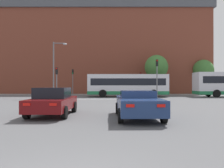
# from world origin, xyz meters

# --- Properties ---
(stop_line_strip) EXTENTS (8.93, 0.30, 0.01)m
(stop_line_strip) POSITION_xyz_m (0.00, 21.35, 0.00)
(stop_line_strip) COLOR silver
(stop_line_strip) RESTS_ON ground_plane
(far_pavement) EXTENTS (69.92, 2.50, 0.01)m
(far_pavement) POSITION_xyz_m (0.00, 33.20, 0.01)
(far_pavement) COLOR gray
(far_pavement) RESTS_ON ground_plane
(brick_civic_building) EXTENTS (43.85, 14.46, 24.70)m
(brick_civic_building) POSITION_xyz_m (-2.64, 42.70, 8.61)
(brick_civic_building) COLOR brown
(brick_civic_building) RESTS_ON ground_plane
(car_saloon_left) EXTENTS (2.01, 4.29, 1.49)m
(car_saloon_left) POSITION_xyz_m (-2.28, 8.37, 0.75)
(car_saloon_left) COLOR #600C0F
(car_saloon_left) RESTS_ON ground_plane
(car_roadster_right) EXTENTS (2.12, 4.62, 1.34)m
(car_roadster_right) POSITION_xyz_m (2.14, 7.41, 0.70)
(car_roadster_right) COLOR navy
(car_roadster_right) RESTS_ON ground_plane
(bus_crossing_lead) EXTENTS (10.56, 2.65, 2.99)m
(bus_crossing_lead) POSITION_xyz_m (2.96, 25.91, 1.60)
(bus_crossing_lead) COLOR silver
(bus_crossing_lead) RESTS_ON ground_plane
(traffic_light_far_left) EXTENTS (0.26, 0.31, 4.14)m
(traffic_light_far_left) POSITION_xyz_m (-5.53, 32.22, 2.78)
(traffic_light_far_left) COLOR slate
(traffic_light_far_left) RESTS_ON ground_plane
(traffic_light_near_right) EXTENTS (0.26, 0.31, 4.57)m
(traffic_light_near_right) POSITION_xyz_m (6.12, 22.11, 3.05)
(traffic_light_near_right) COLOR slate
(traffic_light_near_right) RESTS_ON ground_plane
(traffic_light_far_right) EXTENTS (0.26, 0.31, 3.69)m
(traffic_light_far_right) POSITION_xyz_m (5.62, 32.90, 2.51)
(traffic_light_far_right) COLOR slate
(traffic_light_far_right) RESTS_ON ground_plane
(traffic_light_near_left) EXTENTS (0.26, 0.31, 3.63)m
(traffic_light_near_left) POSITION_xyz_m (-5.52, 21.85, 2.47)
(traffic_light_near_left) COLOR slate
(traffic_light_near_left) RESTS_ON ground_plane
(street_lamp_junction) EXTENTS (1.73, 0.36, 6.89)m
(street_lamp_junction) POSITION_xyz_m (-6.04, 23.51, 4.19)
(street_lamp_junction) COLOR slate
(street_lamp_junction) RESTS_ON ground_plane
(pedestrian_waiting) EXTENTS (0.28, 0.43, 1.63)m
(pedestrian_waiting) POSITION_xyz_m (8.23, 32.81, 0.95)
(pedestrian_waiting) COLOR black
(pedestrian_waiting) RESTS_ON ground_plane
(tree_by_building) EXTENTS (3.61, 3.61, 6.08)m
(tree_by_building) POSITION_xyz_m (17.10, 35.45, 4.16)
(tree_by_building) COLOR #4C3823
(tree_by_building) RESTS_ON ground_plane
(tree_kerbside) EXTENTS (3.83, 3.83, 6.54)m
(tree_kerbside) POSITION_xyz_m (8.22, 32.80, 4.52)
(tree_kerbside) COLOR #4C3823
(tree_kerbside) RESTS_ON ground_plane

